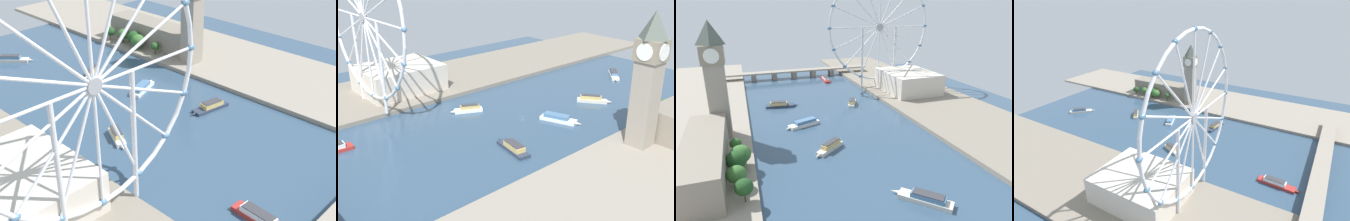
% 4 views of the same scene
% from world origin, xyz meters
% --- Properties ---
extents(ground_plane, '(389.05, 389.05, 0.00)m').
position_xyz_m(ground_plane, '(0.00, 0.00, 0.00)').
color(ground_plane, '#334C66').
extents(riverbank_left, '(90.00, 520.00, 3.00)m').
position_xyz_m(riverbank_left, '(-109.52, 0.00, 1.50)').
color(riverbank_left, gray).
rests_on(riverbank_left, ground_plane).
extents(riverbank_right, '(90.00, 520.00, 3.00)m').
position_xyz_m(riverbank_right, '(109.52, 0.00, 1.50)').
color(riverbank_right, gray).
rests_on(riverbank_right, ground_plane).
extents(clock_tower, '(15.75, 15.75, 80.76)m').
position_xyz_m(clock_tower, '(-83.22, -19.23, 45.11)').
color(clock_tower, gray).
rests_on(clock_tower, riverbank_left).
extents(ferris_wheel, '(121.03, 3.20, 125.69)m').
position_xyz_m(ferris_wheel, '(84.26, 73.91, 68.27)').
color(ferris_wheel, silver).
rests_on(ferris_wheel, riverbank_right).
extents(riverside_hall, '(50.89, 62.64, 21.12)m').
position_xyz_m(riverside_hall, '(104.88, 41.80, 13.56)').
color(riverside_hall, beige).
rests_on(riverside_hall, riverbank_right).
extents(tour_boat_0, '(24.24, 19.47, 6.01)m').
position_xyz_m(tour_boat_0, '(-15.41, -61.50, 2.52)').
color(tour_boat_0, beige).
rests_on(tour_boat_0, ground_plane).
extents(tour_boat_1, '(31.14, 11.76, 5.51)m').
position_xyz_m(tour_boat_1, '(-34.59, 40.33, 2.21)').
color(tour_boat_1, '#2D384C').
rests_on(tour_boat_1, ground_plane).
extents(tour_boat_2, '(24.80, 26.22, 5.28)m').
position_xyz_m(tour_boat_2, '(12.97, -130.89, 2.16)').
color(tour_boat_2, beige).
rests_on(tour_boat_2, ground_plane).
extents(tour_boat_3, '(30.14, 15.81, 4.96)m').
position_xyz_m(tour_boat_3, '(-22.89, -13.45, 2.12)').
color(tour_boat_3, white).
rests_on(tour_boat_3, ground_plane).
extents(tour_boat_5, '(14.27, 23.79, 5.65)m').
position_xyz_m(tour_boat_5, '(33.21, 24.14, 2.34)').
color(tour_boat_5, white).
rests_on(tour_boat_5, ground_plane).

